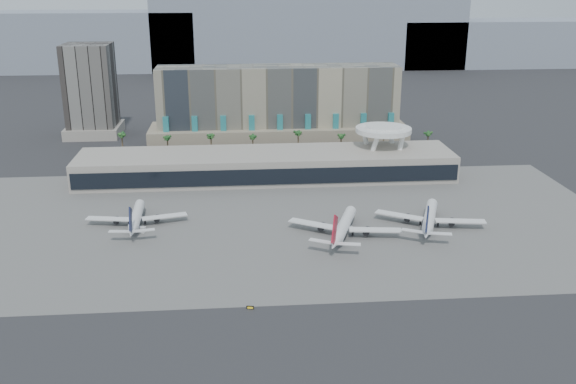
{
  "coord_description": "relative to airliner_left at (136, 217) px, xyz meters",
  "views": [
    {
      "loc": [
        -13.54,
        -170.58,
        88.99
      ],
      "look_at": [
        4.04,
        40.0,
        16.79
      ],
      "focal_mm": 40.0,
      "sensor_mm": 36.0,
      "label": 1
    }
  ],
  "objects": [
    {
      "name": "taxiway_sign",
      "position": [
        40.39,
        -66.71,
        -2.89
      ],
      "size": [
        2.14,
        0.68,
        0.97
      ],
      "rotation": [
        0.0,
        0.0,
        -0.18
      ],
      "color": "black",
      "rests_on": "ground"
    },
    {
      "name": "service_vehicle_b",
      "position": [
        77.55,
        -12.09,
        -2.55
      ],
      "size": [
        3.59,
        2.71,
        1.64
      ],
      "primitive_type": "cube",
      "rotation": [
        0.0,
        0.0,
        0.31
      ],
      "color": "silver",
      "rests_on": "ground"
    },
    {
      "name": "terminal",
      "position": [
        51.24,
        54.33,
        3.15
      ],
      "size": [
        170.0,
        32.5,
        14.5
      ],
      "color": "#A69F91",
      "rests_on": "ground"
    },
    {
      "name": "apron_pad",
      "position": [
        51.24,
        -0.51,
        -3.34
      ],
      "size": [
        260.0,
        130.0,
        0.06
      ],
      "primitive_type": "cube",
      "color": "#5B5B59",
      "rests_on": "ground"
    },
    {
      "name": "mountain_ridge",
      "position": [
        79.12,
        414.49,
        26.52
      ],
      "size": [
        680.0,
        60.0,
        70.0
      ],
      "color": "gray",
      "rests_on": "ground"
    },
    {
      "name": "airliner_centre",
      "position": [
        75.11,
        -16.32,
        0.34
      ],
      "size": [
        39.52,
        40.85,
        14.69
      ],
      "rotation": [
        0.0,
        0.0,
        -0.34
      ],
      "color": "white",
      "rests_on": "ground"
    },
    {
      "name": "airliner_left",
      "position": [
        0.0,
        0.0,
        0.0
      ],
      "size": [
        37.53,
        38.67,
        13.34
      ],
      "rotation": [
        0.0,
        0.0,
        0.04
      ],
      "color": "white",
      "rests_on": "ground"
    },
    {
      "name": "palm_row",
      "position": [
        58.24,
        89.49,
        7.13
      ],
      "size": [
        157.8,
        2.8,
        13.1
      ],
      "color": "brown",
      "rests_on": "ground"
    },
    {
      "name": "ground",
      "position": [
        51.24,
        -55.51,
        -3.37
      ],
      "size": [
        900.0,
        900.0,
        0.0
      ],
      "primitive_type": "plane",
      "color": "#232326",
      "rests_on": "ground"
    },
    {
      "name": "hotel",
      "position": [
        61.24,
        118.9,
        13.44
      ],
      "size": [
        140.0,
        30.0,
        42.0
      ],
      "color": "tan",
      "rests_on": "ground"
    },
    {
      "name": "office_tower",
      "position": [
        -43.76,
        144.49,
        19.57
      ],
      "size": [
        30.0,
        30.0,
        52.0
      ],
      "color": "black",
      "rests_on": "ground"
    },
    {
      "name": "service_vehicle_a",
      "position": [
        2.0,
        -6.95,
        -2.38
      ],
      "size": [
        4.44,
        3.04,
        1.98
      ],
      "primitive_type": "cube",
      "rotation": [
        0.0,
        0.0,
        -0.29
      ],
      "color": "silver",
      "rests_on": "ground"
    },
    {
      "name": "airliner_right",
      "position": [
        108.24,
        -10.25,
        0.3
      ],
      "size": [
        38.94,
        40.22,
        14.52
      ],
      "rotation": [
        0.0,
        0.0,
        -0.35
      ],
      "color": "white",
      "rests_on": "ground"
    },
    {
      "name": "saucer_structure",
      "position": [
        106.24,
        60.49,
        15.09
      ],
      "size": [
        26.0,
        26.0,
        21.89
      ],
      "color": "white",
      "rests_on": "ground"
    }
  ]
}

